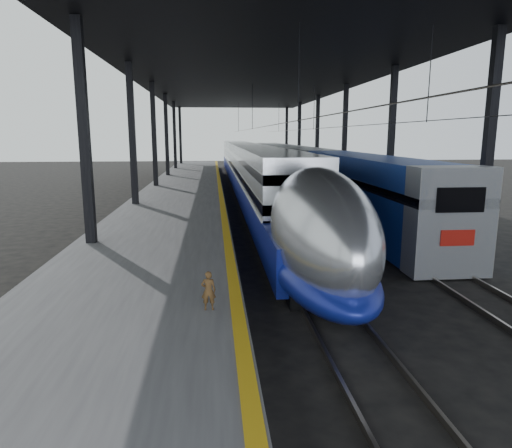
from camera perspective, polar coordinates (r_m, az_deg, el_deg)
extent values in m
plane|color=black|center=(13.24, 0.22, -10.93)|extent=(160.00, 160.00, 0.00)
cube|color=#4C4C4F|center=(32.61, -9.37, 3.01)|extent=(6.00, 80.00, 1.00)
cube|color=gold|center=(32.47, -4.45, 3.99)|extent=(0.30, 80.00, 0.01)
cube|color=slate|center=(32.68, -0.95, 2.43)|extent=(0.08, 80.00, 0.16)
cube|color=slate|center=(32.82, 1.56, 2.46)|extent=(0.08, 80.00, 0.16)
cube|color=slate|center=(33.44, 7.63, 2.52)|extent=(0.08, 80.00, 0.16)
cube|color=slate|center=(33.79, 10.02, 2.54)|extent=(0.08, 80.00, 0.16)
cube|color=black|center=(17.84, -20.57, 8.87)|extent=(0.35, 0.35, 9.00)
cube|color=black|center=(20.33, 27.04, 8.56)|extent=(0.35, 0.35, 9.00)
cube|color=black|center=(27.62, -15.17, 9.69)|extent=(0.35, 0.35, 9.00)
cube|color=black|center=(29.29, 16.52, 9.67)|extent=(0.35, 0.35, 9.00)
cube|color=black|center=(37.51, -12.60, 10.05)|extent=(0.35, 0.35, 9.00)
cube|color=black|center=(38.76, 10.99, 10.13)|extent=(0.35, 0.35, 9.00)
cube|color=black|center=(47.45, -11.10, 10.25)|extent=(0.35, 0.35, 9.00)
cube|color=black|center=(48.45, 7.65, 10.36)|extent=(0.35, 0.35, 9.00)
cube|color=black|center=(57.41, -10.12, 10.37)|extent=(0.35, 0.35, 9.00)
cube|color=black|center=(58.24, 5.42, 10.50)|extent=(0.35, 0.35, 9.00)
cube|color=black|center=(67.38, -9.43, 10.46)|extent=(0.35, 0.35, 9.00)
cube|color=black|center=(68.09, 3.84, 10.59)|extent=(0.35, 0.35, 9.00)
cube|color=black|center=(32.66, 0.14, 18.56)|extent=(18.00, 75.00, 0.45)
cylinder|color=slate|center=(32.39, 0.32, 11.97)|extent=(0.03, 74.00, 0.03)
cylinder|color=slate|center=(33.26, 9.11, 11.81)|extent=(0.03, 74.00, 0.03)
cube|color=#B7BABF|center=(45.15, -1.30, 7.53)|extent=(2.80, 57.00, 3.87)
cube|color=navy|center=(43.75, -1.15, 5.83)|extent=(2.88, 62.00, 1.50)
cube|color=silver|center=(45.18, -1.29, 6.98)|extent=(2.90, 57.00, 0.10)
cube|color=black|center=(45.10, -1.30, 8.94)|extent=(2.84, 57.00, 0.41)
cube|color=black|center=(45.15, -1.30, 7.53)|extent=(2.84, 57.00, 0.41)
ellipsoid|color=#B7BABF|center=(14.12, 7.84, -0.83)|extent=(2.80, 8.40, 3.87)
ellipsoid|color=navy|center=(14.39, 7.73, -5.16)|extent=(2.88, 8.40, 1.64)
ellipsoid|color=black|center=(11.51, 10.87, 0.31)|extent=(1.45, 2.20, 0.87)
cube|color=black|center=(14.62, 7.65, -8.05)|extent=(2.13, 2.60, 0.40)
cube|color=black|center=(35.91, -0.20, 3.39)|extent=(2.13, 2.60, 0.40)
cube|color=navy|center=(24.93, 13.91, 3.87)|extent=(2.79, 18.00, 3.79)
cube|color=gray|center=(17.31, 23.00, 0.29)|extent=(2.84, 1.20, 3.84)
cube|color=black|center=(16.65, 24.21, 2.76)|extent=(1.69, 0.06, 0.85)
cube|color=#A2130C|center=(16.87, 23.87, -1.59)|extent=(1.20, 0.06, 0.55)
cube|color=gray|center=(43.25, 5.63, 7.02)|extent=(2.79, 18.00, 3.79)
cube|color=gray|center=(61.98, 2.28, 8.25)|extent=(2.79, 18.00, 3.79)
cube|color=black|center=(19.78, 19.35, -3.58)|extent=(2.19, 2.40, 0.36)
cube|color=black|center=(40.49, 6.38, 4.16)|extent=(2.19, 2.40, 0.36)
imported|color=#51371B|center=(10.59, -5.96, -8.27)|extent=(0.35, 0.24, 0.92)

